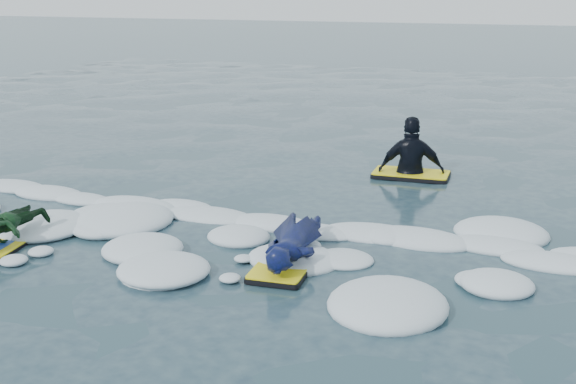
% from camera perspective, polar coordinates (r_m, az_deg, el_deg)
% --- Properties ---
extents(ground, '(120.00, 120.00, 0.00)m').
position_cam_1_polar(ground, '(8.53, -8.08, -5.12)').
color(ground, '#162B36').
rests_on(ground, ground).
extents(foam_band, '(12.00, 3.10, 0.30)m').
position_cam_1_polar(foam_band, '(9.38, -4.94, -3.06)').
color(foam_band, silver).
rests_on(foam_band, ground).
extents(prone_woman_unit, '(0.88, 1.73, 0.43)m').
position_cam_1_polar(prone_woman_unit, '(8.21, 0.33, -4.17)').
color(prone_woman_unit, black).
rests_on(prone_woman_unit, ground).
extents(prone_child_unit, '(0.66, 1.22, 0.45)m').
position_cam_1_polar(prone_child_unit, '(9.24, -21.46, -2.94)').
color(prone_child_unit, black).
rests_on(prone_child_unit, ground).
extents(waiting_rider_unit, '(1.29, 0.77, 1.87)m').
position_cam_1_polar(waiting_rider_unit, '(12.12, 9.70, 1.52)').
color(waiting_rider_unit, black).
rests_on(waiting_rider_unit, ground).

